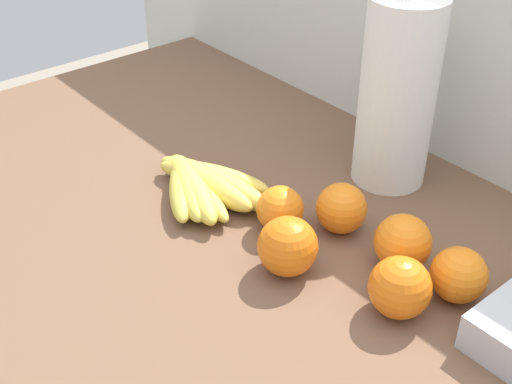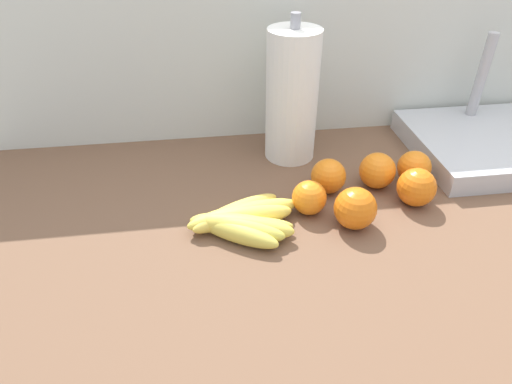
{
  "view_description": "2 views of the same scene",
  "coord_description": "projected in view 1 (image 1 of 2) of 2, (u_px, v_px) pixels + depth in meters",
  "views": [
    {
      "loc": [
        0.25,
        -0.45,
        1.43
      ],
      "look_at": [
        -0.34,
        0.04,
        0.92
      ],
      "focal_mm": 46.66,
      "sensor_mm": 36.0,
      "label": 1
    },
    {
      "loc": [
        -0.49,
        -0.62,
        1.4
      ],
      "look_at": [
        -0.4,
        0.0,
        0.96
      ],
      "focal_mm": 31.67,
      "sensor_mm": 36.0,
      "label": 2
    }
  ],
  "objects": [
    {
      "name": "orange_back_right",
      "position": [
        403.0,
        242.0,
        0.83
      ],
      "size": [
        0.07,
        0.07,
        0.07
      ],
      "primitive_type": "sphere",
      "color": "orange",
      "rests_on": "counter"
    },
    {
      "name": "paper_towel_roll",
      "position": [
        398.0,
        93.0,
        0.95
      ],
      "size": [
        0.11,
        0.11,
        0.31
      ],
      "color": "white",
      "rests_on": "counter"
    },
    {
      "name": "orange_back_left",
      "position": [
        341.0,
        208.0,
        0.9
      ],
      "size": [
        0.07,
        0.07,
        0.07
      ],
      "primitive_type": "sphere",
      "color": "orange",
      "rests_on": "counter"
    },
    {
      "name": "orange_right",
      "position": [
        459.0,
        275.0,
        0.78
      ],
      "size": [
        0.07,
        0.07,
        0.07
      ],
      "primitive_type": "sphere",
      "color": "orange",
      "rests_on": "counter"
    },
    {
      "name": "orange_front",
      "position": [
        400.0,
        288.0,
        0.76
      ],
      "size": [
        0.07,
        0.07,
        0.07
      ],
      "primitive_type": "sphere",
      "color": "orange",
      "rests_on": "counter"
    },
    {
      "name": "orange_center",
      "position": [
        288.0,
        246.0,
        0.82
      ],
      "size": [
        0.08,
        0.08,
        0.08
      ],
      "primitive_type": "sphere",
      "color": "orange",
      "rests_on": "counter"
    },
    {
      "name": "orange_far_right",
      "position": [
        280.0,
        209.0,
        0.9
      ],
      "size": [
        0.07,
        0.07,
        0.07
      ],
      "primitive_type": "sphere",
      "color": "orange",
      "rests_on": "counter"
    },
    {
      "name": "banana_bunch",
      "position": [
        200.0,
        185.0,
        0.97
      ],
      "size": [
        0.21,
        0.17,
        0.04
      ],
      "color": "#D6C44C",
      "rests_on": "counter"
    }
  ]
}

